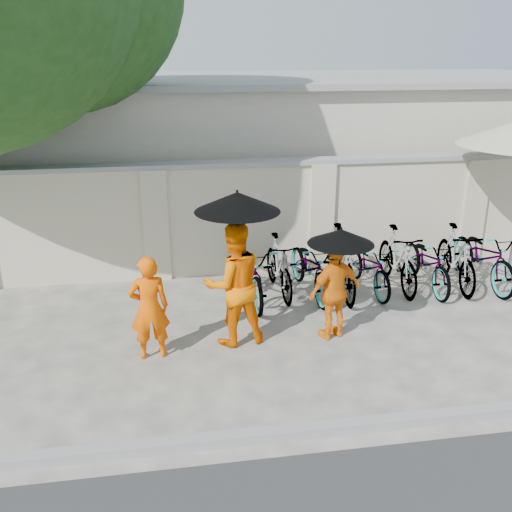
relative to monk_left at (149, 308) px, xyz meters
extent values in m
plane|color=#B9AF9C|center=(1.10, -0.28, -0.72)|extent=(80.00, 80.00, 0.00)
cube|color=gray|center=(1.10, -1.98, -0.66)|extent=(40.00, 0.16, 0.12)
cube|color=beige|center=(2.10, 2.92, 0.28)|extent=(20.00, 0.30, 2.00)
cube|color=#BBB09C|center=(3.10, 6.72, 0.88)|extent=(14.00, 6.00, 3.20)
imported|color=#FF5A00|center=(0.00, 0.00, 0.00)|extent=(0.56, 0.40, 1.45)
imported|color=#FF7100|center=(1.16, 0.24, 0.16)|extent=(0.97, 0.81, 1.77)
cylinder|color=black|center=(1.21, 0.16, 0.82)|extent=(0.02, 0.02, 1.07)
cone|color=black|center=(1.21, 0.16, 1.35)|extent=(1.13, 1.13, 0.26)
imported|color=orange|center=(2.58, 0.15, -0.01)|extent=(0.91, 0.61, 1.43)
cylinder|color=black|center=(2.60, 0.07, 0.46)|extent=(0.02, 0.02, 0.75)
cone|color=black|center=(2.60, 0.07, 0.83)|extent=(0.91, 0.91, 0.21)
cylinder|color=gray|center=(6.42, 1.86, -0.67)|extent=(0.55, 0.55, 0.11)
imported|color=gray|center=(1.60, 1.64, -0.23)|extent=(0.77, 1.93, 0.99)
imported|color=gray|center=(2.11, 1.80, -0.23)|extent=(0.56, 1.67, 0.99)
imported|color=gray|center=(2.63, 1.69, -0.24)|extent=(0.81, 1.89, 0.96)
imported|color=gray|center=(3.15, 1.65, -0.16)|extent=(0.65, 1.92, 1.14)
imported|color=gray|center=(3.67, 1.69, -0.29)|extent=(0.72, 1.71, 0.87)
imported|color=gray|center=(4.18, 1.72, -0.20)|extent=(0.53, 1.76, 1.05)
imported|color=gray|center=(4.70, 1.64, -0.26)|extent=(0.64, 1.79, 0.94)
imported|color=gray|center=(5.22, 1.63, -0.20)|extent=(0.70, 1.80, 1.06)
imported|color=gray|center=(5.74, 1.64, -0.21)|extent=(0.75, 1.98, 1.03)
camera|label=1|loc=(0.30, -6.96, 3.25)|focal=40.00mm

